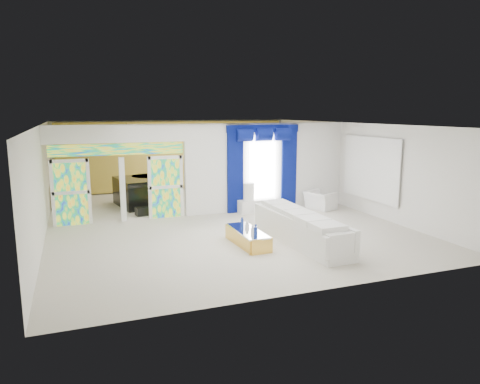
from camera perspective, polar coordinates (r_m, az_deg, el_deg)
name	(u,v)px	position (r m, az deg, el deg)	size (l,w,h in m)	color
floor	(218,220)	(14.10, -2.85, -3.66)	(12.00, 12.00, 0.00)	#B7AF9E
dividing_wall	(268,167)	(15.50, 3.57, 3.25)	(5.70, 0.18, 3.00)	white
dividing_header	(117,134)	(14.12, -15.40, 7.20)	(4.30, 0.18, 0.55)	white
stained_panel_left	(71,193)	(14.25, -20.77, -0.06)	(0.95, 0.04, 2.00)	#994C3F
stained_panel_right	(166,187)	(14.51, -9.47, 0.64)	(0.95, 0.04, 2.00)	#994C3F
stained_transom	(118,149)	(14.15, -15.31, 5.28)	(4.00, 0.05, 0.35)	#994C3F
window_pane	(262,169)	(15.32, 2.86, 2.99)	(1.00, 0.02, 2.30)	white
blue_drape_left	(235,172)	(14.93, -0.62, 2.61)	(0.55, 0.10, 2.80)	#04114A
blue_drape_right	(289,169)	(15.72, 6.26, 2.94)	(0.55, 0.10, 2.80)	#04114A
blue_pelmet	(263,128)	(15.18, 2.95, 8.11)	(2.60, 0.12, 0.25)	#04114A
wall_mirror	(371,169)	(15.19, 16.37, 2.90)	(0.04, 2.70, 1.90)	white
gold_curtains	(176,156)	(19.49, -8.18, 4.62)	(9.70, 0.12, 2.90)	gold
white_sofa	(300,229)	(11.77, 7.68, -4.75)	(0.81, 3.80, 0.72)	silver
coffee_table	(248,238)	(11.53, 0.99, -5.88)	(0.57, 1.70, 0.38)	gold
console_table	(257,206)	(15.23, 2.18, -1.76)	(1.31, 0.41, 0.44)	white
table_lamp	(249,192)	(15.02, 1.13, 0.05)	(0.36, 0.36, 0.58)	silver
armchair	(320,200)	(15.88, 10.24, -1.06)	(0.96, 0.84, 0.63)	silver
grand_piano	(141,192)	(16.62, -12.56, 0.02)	(1.52, 1.99, 1.00)	black
piano_bench	(148,211)	(15.14, -11.65, -2.35)	(0.82, 0.32, 0.27)	black
tv_console	(63,197)	(16.88, -21.66, -0.57)	(0.59, 0.53, 0.85)	tan
chandelier	(127,132)	(16.57, -14.25, 7.40)	(0.60, 0.60, 0.60)	gold
decanters	(250,228)	(11.40, 1.30, -4.62)	(0.18, 1.15, 0.24)	navy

